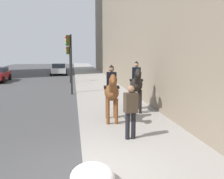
% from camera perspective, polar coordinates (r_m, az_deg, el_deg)
% --- Properties ---
extents(sidewalk_slab, '(120.00, 3.67, 0.12)m').
position_cam_1_polar(sidewalk_slab, '(6.60, 10.46, -16.56)').
color(sidewalk_slab, gray).
rests_on(sidewalk_slab, ground).
extents(mounted_horse_near, '(2.15, 0.70, 2.23)m').
position_cam_1_polar(mounted_horse_near, '(9.90, -0.07, -0.33)').
color(mounted_horse_near, brown).
rests_on(mounted_horse_near, sidewalk_slab).
extents(mounted_horse_far, '(2.14, 0.81, 2.32)m').
position_cam_1_polar(mounted_horse_far, '(11.67, 5.47, 1.33)').
color(mounted_horse_far, black).
rests_on(mounted_horse_far, sidewalk_slab).
extents(pedestrian_greeting, '(0.32, 0.44, 1.70)m').
position_cam_1_polar(pedestrian_greeting, '(7.96, 4.19, -4.25)').
color(pedestrian_greeting, black).
rests_on(pedestrian_greeting, sidewalk_slab).
extents(car_far_lane, '(4.05, 2.07, 1.44)m').
position_cam_1_polar(car_far_lane, '(33.21, -11.77, 4.53)').
color(car_far_lane, '#B7BABF').
rests_on(car_far_lane, ground).
extents(traffic_light_near_curb, '(0.20, 0.44, 4.00)m').
position_cam_1_polar(traffic_light_near_curb, '(17.34, -9.41, 7.68)').
color(traffic_light_near_curb, black).
rests_on(traffic_light_near_curb, ground).
extents(traffic_light_far_curb, '(0.20, 0.44, 3.41)m').
position_cam_1_polar(traffic_light_far_curb, '(23.90, -9.60, 6.92)').
color(traffic_light_far_curb, black).
rests_on(traffic_light_far_curb, ground).
extents(snow_pile_near, '(1.18, 0.90, 0.41)m').
position_cam_1_polar(snow_pile_near, '(5.48, -4.42, -18.85)').
color(snow_pile_near, white).
rests_on(snow_pile_near, sidewalk_slab).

